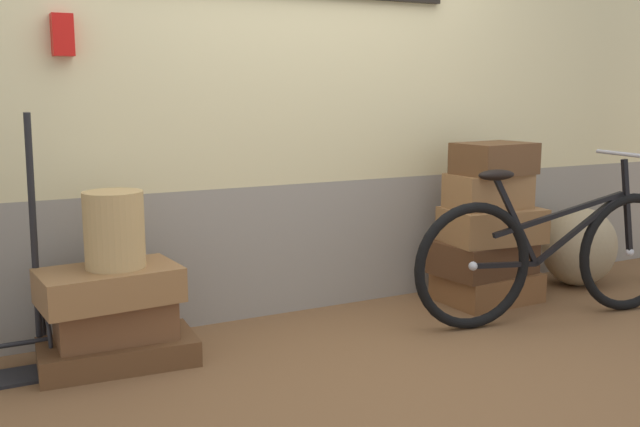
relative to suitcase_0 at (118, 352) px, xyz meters
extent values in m
cube|color=brown|center=(1.16, -0.38, -0.09)|extent=(9.08, 5.20, 0.06)
cube|color=gray|center=(1.16, 0.47, 0.32)|extent=(7.08, 0.20, 0.77)
cube|color=beige|center=(1.16, 0.47, 1.61)|extent=(7.08, 0.20, 1.79)
cube|color=red|center=(-0.12, 0.33, 1.51)|extent=(0.10, 0.08, 0.20)
cube|color=brown|center=(0.00, 0.00, 0.00)|extent=(0.76, 0.45, 0.12)
cube|color=brown|center=(0.00, 0.02, 0.16)|extent=(0.55, 0.34, 0.19)
cube|color=olive|center=(-0.03, -0.01, 0.34)|extent=(0.66, 0.43, 0.16)
cube|color=brown|center=(2.31, 0.02, 0.03)|extent=(0.60, 0.46, 0.18)
cube|color=#4C2D19|center=(2.27, 0.02, 0.22)|extent=(0.63, 0.47, 0.21)
cube|color=olive|center=(2.29, -0.03, 0.43)|extent=(0.61, 0.44, 0.21)
cube|color=olive|center=(2.27, 0.00, 0.64)|extent=(0.49, 0.33, 0.21)
cube|color=brown|center=(2.29, -0.02, 0.84)|extent=(0.49, 0.38, 0.19)
cylinder|color=tan|center=(0.01, 0.00, 0.60)|extent=(0.28, 0.28, 0.36)
torus|color=black|center=(-0.30, 0.15, 0.07)|extent=(0.02, 0.26, 0.26)
cylinder|color=black|center=(-0.48, 0.15, 0.07)|extent=(0.37, 0.02, 0.02)
cylinder|color=black|center=(-0.33, 0.15, 0.61)|extent=(0.03, 0.15, 1.09)
cube|color=black|center=(-0.48, 0.04, -0.05)|extent=(0.33, 0.22, 0.02)
ellipsoid|color=#9E8966|center=(3.10, 0.02, 0.20)|extent=(0.53, 0.45, 0.53)
torus|color=black|center=(1.87, -0.37, 0.29)|extent=(0.71, 0.16, 0.71)
sphere|color=#B2B2B7|center=(1.87, -0.37, 0.29)|extent=(0.05, 0.05, 0.05)
torus|color=black|center=(2.92, -0.53, 0.29)|extent=(0.71, 0.16, 0.71)
sphere|color=#B2B2B7|center=(2.92, -0.53, 0.29)|extent=(0.05, 0.05, 0.05)
cube|color=black|center=(2.55, -0.47, 0.47)|extent=(0.59, 0.12, 0.40)
cube|color=black|center=(2.13, -0.41, 0.53)|extent=(0.31, 0.07, 0.51)
cube|color=black|center=(2.07, -0.40, 0.29)|extent=(0.41, 0.09, 0.05)
cube|color=black|center=(2.41, -0.45, 0.56)|extent=(0.86, 0.16, 0.22)
cube|color=black|center=(2.88, -0.52, 0.57)|extent=(0.12, 0.05, 0.56)
ellipsoid|color=black|center=(1.99, -0.39, 0.80)|extent=(0.23, 0.12, 0.06)
cylinder|color=#A5A5AD|center=(2.83, -0.51, 0.89)|extent=(0.09, 0.46, 0.02)
camera|label=1|loc=(-0.67, -3.40, 1.25)|focal=40.46mm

